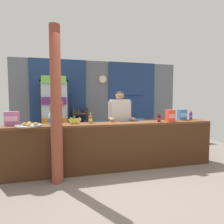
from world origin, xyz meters
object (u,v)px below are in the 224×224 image
Objects in this scene: stall_counter at (116,142)px; bottle_shelf_rack at (81,126)px; soda_bottle_water at (50,119)px; soda_bottle_cola at (159,118)px; drink_fridge at (55,110)px; soda_bottle_iced_tea at (91,119)px; pastry_tray at (29,125)px; snack_box_crackers at (170,116)px; banana_bunch at (75,121)px; timber_post at (56,109)px; snack_box_biscuit at (182,115)px; snack_box_wafer at (12,118)px; shopkeeper at (120,117)px; soda_bottle_grape_soda at (191,115)px; plastic_lawn_chair at (135,131)px.

bottle_shelf_rack is (-0.53, 2.26, 0.02)m from stall_counter.
soda_bottle_water reaches higher than soda_bottle_cola.
soda_bottle_cola is at bearing -41.53° from drink_fridge.
stall_counter is at bearing -18.07° from soda_bottle_iced_tea.
drink_fridge is at bearing 80.02° from pastry_tray.
banana_bunch is at bearing 176.37° from snack_box_crackers.
timber_post reaches higher than pastry_tray.
soda_bottle_water reaches higher than pastry_tray.
snack_box_wafer is at bearing 179.64° from snack_box_biscuit.
snack_box_biscuit is at bearing 3.31° from pastry_tray.
shopkeeper is 0.88m from soda_bottle_cola.
drink_fridge is 8.64× the size of soda_bottle_grape_soda.
timber_post reaches higher than shopkeeper.
shopkeeper is 6.34× the size of snack_box_wafer.
shopkeeper reaches higher than bottle_shelf_rack.
drink_fridge reaches higher than bottle_shelf_rack.
stall_counter is 1.28m from snack_box_crackers.
plastic_lawn_chair is at bearing 114.72° from snack_box_biscuit.
stall_counter is 4.91× the size of plastic_lawn_chair.
shopkeeper is 5.95× the size of banana_bunch.
soda_bottle_grape_soda is (2.40, -2.03, 0.46)m from bottle_shelf_rack.
plastic_lawn_chair is 2.78m from soda_bottle_water.
drink_fridge is 1.98m from soda_bottle_iced_tea.
soda_bottle_iced_tea is at bearing -2.85° from snack_box_wafer.
banana_bunch is (-0.27, -2.14, 0.42)m from bottle_shelf_rack.
timber_post is 3.08× the size of plastic_lawn_chair.
banana_bunch is (-1.81, -1.43, 0.52)m from plastic_lawn_chair.
banana_bunch is (-1.74, 0.09, -0.03)m from soda_bottle_cola.
stall_counter is 1.95m from soda_bottle_grape_soda.
shopkeeper is at bearing 15.56° from pastry_tray.
soda_bottle_iced_tea reaches higher than pastry_tray.
snack_box_wafer is 1.14m from banana_bunch.
stall_counter reaches higher than plastic_lawn_chair.
timber_post is 9.81× the size of banana_bunch.
shopkeeper is at bearing 66.80° from stall_counter.
soda_bottle_cola is at bearing -4.15° from snack_box_wafer.
bottle_shelf_rack is at bearing 127.05° from snack_box_crackers.
shopkeeper is 6.33× the size of snack_box_crackers.
bottle_shelf_rack is 3.85× the size of soda_bottle_water.
soda_bottle_grape_soda is at bearing 7.15° from stall_counter.
stall_counter is 2.01m from snack_box_wafer.
snack_box_biscuit is (3.55, -0.02, -0.01)m from snack_box_wafer.
plastic_lawn_chair is 3.38× the size of snack_box_crackers.
banana_bunch is (0.44, 0.10, -0.07)m from soda_bottle_water.
timber_post is at bearing -103.18° from bottle_shelf_rack.
bottle_shelf_rack is at bearing 82.76° from banana_bunch.
bottle_shelf_rack is at bearing 21.20° from drink_fridge.
plastic_lawn_chair is 1.67m from snack_box_crackers.
drink_fridge is at bearing 148.51° from snack_box_biscuit.
snack_box_biscuit is at bearing -31.49° from drink_fridge.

